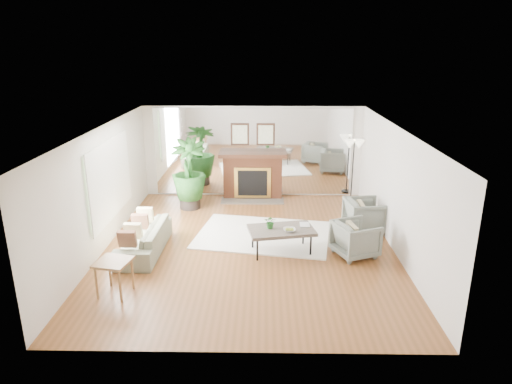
{
  "coord_description": "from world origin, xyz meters",
  "views": [
    {
      "loc": [
        0.3,
        -8.82,
        4.06
      ],
      "look_at": [
        0.14,
        0.6,
        1.02
      ],
      "focal_mm": 32.0,
      "sensor_mm": 36.0,
      "label": 1
    }
  ],
  "objects_px": {
    "coffee_table": "(281,231)",
    "armchair_back": "(365,215)",
    "fireplace": "(253,175)",
    "sofa": "(144,239)",
    "potted_ficus": "(189,172)",
    "armchair_front": "(356,239)",
    "floor_lamp": "(354,149)",
    "side_table": "(113,266)"
  },
  "relations": [
    {
      "from": "potted_ficus",
      "to": "floor_lamp",
      "type": "relative_size",
      "value": 1.1
    },
    {
      "from": "coffee_table",
      "to": "sofa",
      "type": "distance_m",
      "value": 2.82
    },
    {
      "from": "armchair_front",
      "to": "coffee_table",
      "type": "bearing_deg",
      "value": 63.32
    },
    {
      "from": "sofa",
      "to": "armchair_front",
      "type": "distance_m",
      "value": 4.3
    },
    {
      "from": "armchair_back",
      "to": "side_table",
      "type": "relative_size",
      "value": 1.29
    },
    {
      "from": "fireplace",
      "to": "coffee_table",
      "type": "relative_size",
      "value": 1.43
    },
    {
      "from": "fireplace",
      "to": "coffee_table",
      "type": "height_order",
      "value": "fireplace"
    },
    {
      "from": "armchair_back",
      "to": "floor_lamp",
      "type": "relative_size",
      "value": 0.49
    },
    {
      "from": "potted_ficus",
      "to": "fireplace",
      "type": "bearing_deg",
      "value": 28.76
    },
    {
      "from": "armchair_back",
      "to": "armchair_front",
      "type": "bearing_deg",
      "value": 152.51
    },
    {
      "from": "armchair_back",
      "to": "floor_lamp",
      "type": "xyz_separation_m",
      "value": [
        0.1,
        2.2,
        1.05
      ]
    },
    {
      "from": "coffee_table",
      "to": "floor_lamp",
      "type": "bearing_deg",
      "value": 58.95
    },
    {
      "from": "fireplace",
      "to": "potted_ficus",
      "type": "distance_m",
      "value": 1.87
    },
    {
      "from": "sofa",
      "to": "potted_ficus",
      "type": "distance_m",
      "value": 2.79
    },
    {
      "from": "sofa",
      "to": "fireplace",
      "type": "bearing_deg",
      "value": 149.59
    },
    {
      "from": "sofa",
      "to": "armchair_back",
      "type": "height_order",
      "value": "armchair_back"
    },
    {
      "from": "armchair_back",
      "to": "armchair_front",
      "type": "height_order",
      "value": "armchair_back"
    },
    {
      "from": "fireplace",
      "to": "sofa",
      "type": "relative_size",
      "value": 1.05
    },
    {
      "from": "sofa",
      "to": "floor_lamp",
      "type": "relative_size",
      "value": 1.16
    },
    {
      "from": "side_table",
      "to": "floor_lamp",
      "type": "bearing_deg",
      "value": 45.85
    },
    {
      "from": "sofa",
      "to": "side_table",
      "type": "bearing_deg",
      "value": -1.35
    },
    {
      "from": "fireplace",
      "to": "coffee_table",
      "type": "distance_m",
      "value": 3.6
    },
    {
      "from": "fireplace",
      "to": "potted_ficus",
      "type": "xyz_separation_m",
      "value": [
        -1.61,
        -0.89,
        0.32
      ]
    },
    {
      "from": "potted_ficus",
      "to": "floor_lamp",
      "type": "height_order",
      "value": "potted_ficus"
    },
    {
      "from": "floor_lamp",
      "to": "fireplace",
      "type": "bearing_deg",
      "value": 176.63
    },
    {
      "from": "side_table",
      "to": "floor_lamp",
      "type": "distance_m",
      "value": 7.12
    },
    {
      "from": "armchair_back",
      "to": "floor_lamp",
      "type": "bearing_deg",
      "value": -10.74
    },
    {
      "from": "coffee_table",
      "to": "fireplace",
      "type": "bearing_deg",
      "value": 100.65
    },
    {
      "from": "coffee_table",
      "to": "armchair_back",
      "type": "relative_size",
      "value": 1.73
    },
    {
      "from": "armchair_front",
      "to": "sofa",
      "type": "bearing_deg",
      "value": 66.0
    },
    {
      "from": "sofa",
      "to": "armchair_front",
      "type": "height_order",
      "value": "armchair_front"
    },
    {
      "from": "fireplace",
      "to": "side_table",
      "type": "xyz_separation_m",
      "value": [
        -2.22,
        -5.22,
        -0.14
      ]
    },
    {
      "from": "coffee_table",
      "to": "armchair_front",
      "type": "relative_size",
      "value": 1.81
    },
    {
      "from": "sofa",
      "to": "armchair_back",
      "type": "relative_size",
      "value": 2.35
    },
    {
      "from": "armchair_front",
      "to": "side_table",
      "type": "relative_size",
      "value": 1.23
    },
    {
      "from": "fireplace",
      "to": "sofa",
      "type": "distance_m",
      "value": 4.16
    },
    {
      "from": "armchair_back",
      "to": "side_table",
      "type": "height_order",
      "value": "armchair_back"
    },
    {
      "from": "floor_lamp",
      "to": "sofa",
      "type": "bearing_deg",
      "value": -145.14
    },
    {
      "from": "armchair_front",
      "to": "floor_lamp",
      "type": "xyz_separation_m",
      "value": [
        0.55,
        3.49,
        1.07
      ]
    },
    {
      "from": "armchair_front",
      "to": "floor_lamp",
      "type": "height_order",
      "value": "floor_lamp"
    },
    {
      "from": "sofa",
      "to": "potted_ficus",
      "type": "height_order",
      "value": "potted_ficus"
    },
    {
      "from": "fireplace",
      "to": "sofa",
      "type": "xyz_separation_m",
      "value": [
        -2.15,
        -3.54,
        -0.38
      ]
    }
  ]
}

